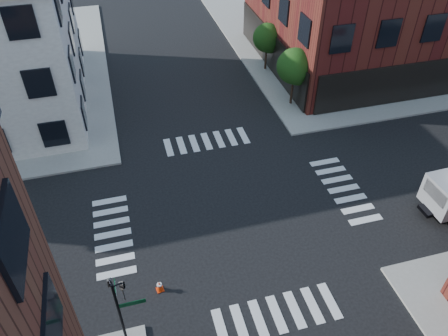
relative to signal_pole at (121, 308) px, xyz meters
name	(u,v)px	position (x,y,z in m)	size (l,w,h in m)	color
ground	(235,210)	(6.72, 6.68, -2.86)	(120.00, 120.00, 0.00)	black
sidewalk_ne	(372,31)	(27.72, 27.68, -2.78)	(30.00, 30.00, 0.15)	gray
tree_near	(295,68)	(14.28, 16.65, 0.30)	(2.69, 2.69, 4.49)	black
tree_far	(268,39)	(14.28, 22.65, 0.02)	(2.43, 2.43, 4.07)	black
signal_pole	(121,308)	(0.00, 0.00, 0.00)	(1.29, 1.24, 4.60)	black
traffic_cone	(160,286)	(1.69, 2.43, -2.55)	(0.40, 0.40, 0.65)	red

